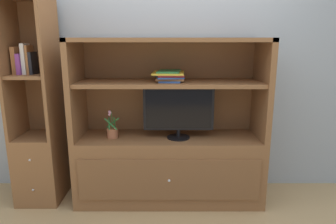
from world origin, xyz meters
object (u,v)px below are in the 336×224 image
Objects in this scene: tv_monitor at (177,111)px; bookshelf_tall at (38,136)px; potted_plant at (111,132)px; magazine_stack at (168,76)px; upright_book_row at (23,61)px; media_console at (168,151)px.

tv_monitor is 0.34× the size of bookshelf_tall.
magazine_stack is at bearing 2.87° from potted_plant.
bookshelf_tall is 7.03× the size of upright_book_row.
potted_plant is (-0.53, -0.04, 0.20)m from media_console.
media_console is 1.25m from bookshelf_tall.
tv_monitor is 0.65m from potted_plant.
upright_book_row is at bearing 178.15° from tv_monitor.
magazine_stack is 1.37m from bookshelf_tall.
potted_plant is 1.00m from upright_book_row.
bookshelf_tall reaches higher than tv_monitor.
bookshelf_tall is at bearing 177.63° from tv_monitor.
potted_plant is at bearing -177.13° from magazine_stack.
media_console is at bearing 109.61° from magazine_stack.
media_console is at bearing -0.18° from bookshelf_tall.
tv_monitor is 2.39× the size of upright_book_row.
potted_plant is at bearing -176.23° from media_console.
tv_monitor is 1.45m from upright_book_row.
upright_book_row reaches higher than potted_plant.
media_console is 0.72m from magazine_stack.
potted_plant is at bearing -3.16° from bookshelf_tall.
bookshelf_tall is (-1.24, 0.01, -0.57)m from magazine_stack.
media_console reaches higher than tv_monitor.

